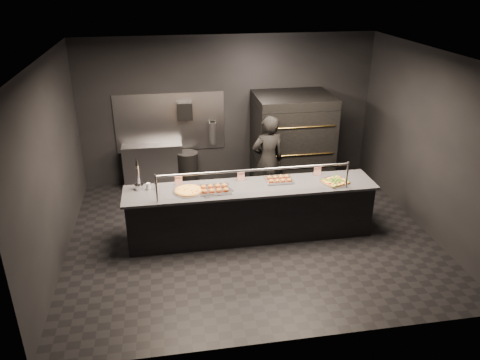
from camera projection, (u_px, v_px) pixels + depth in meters
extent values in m
plane|color=black|center=(250.00, 235.00, 7.96)|extent=(6.00, 6.00, 0.00)
plane|color=black|center=(252.00, 56.00, 6.72)|extent=(6.00, 6.00, 0.00)
cube|color=black|center=(228.00, 110.00, 9.58)|extent=(6.00, 0.04, 3.00)
cube|color=black|center=(294.00, 235.00, 5.09)|extent=(6.00, 0.04, 3.00)
cube|color=black|center=(52.00, 165.00, 6.88)|extent=(0.04, 5.00, 3.00)
cube|color=black|center=(428.00, 142.00, 7.79)|extent=(0.04, 5.00, 3.00)
cube|color=#99999E|center=(170.00, 122.00, 9.47)|extent=(2.20, 0.02, 1.20)
cube|color=black|center=(251.00, 213.00, 7.77)|extent=(4.00, 0.70, 0.88)
cube|color=#3C3D42|center=(251.00, 188.00, 7.59)|extent=(4.10, 0.78, 0.04)
cylinder|color=#99999E|center=(156.00, 188.00, 6.99)|extent=(0.03, 0.03, 0.45)
cylinder|color=#99999E|center=(347.00, 175.00, 7.44)|extent=(0.03, 0.03, 0.45)
cylinder|color=#99999E|center=(255.00, 170.00, 7.13)|extent=(3.00, 0.04, 0.04)
cube|color=black|center=(290.00, 171.00, 9.72)|extent=(1.50, 1.15, 0.60)
cube|color=black|center=(292.00, 144.00, 9.47)|extent=(1.50, 1.20, 0.55)
cube|color=black|center=(293.00, 118.00, 9.25)|extent=(1.50, 1.20, 0.55)
cube|color=black|center=(294.00, 99.00, 9.09)|extent=(1.50, 1.20, 0.18)
cylinder|color=gold|center=(300.00, 155.00, 8.92)|extent=(1.30, 0.02, 0.02)
cylinder|color=gold|center=(302.00, 127.00, 8.69)|extent=(1.30, 0.02, 0.02)
cube|color=#99999E|center=(153.00, 165.00, 9.61)|extent=(1.20, 0.35, 0.90)
cube|color=black|center=(185.00, 111.00, 9.33)|extent=(0.30, 0.20, 0.35)
cylinder|color=#B2B2B7|center=(213.00, 133.00, 9.63)|extent=(0.14, 0.14, 0.45)
cube|color=black|center=(212.00, 122.00, 9.52)|extent=(0.10, 0.06, 0.06)
cylinder|color=silver|center=(139.00, 187.00, 7.47)|extent=(0.14, 0.14, 0.08)
cylinder|color=silver|center=(138.00, 176.00, 7.39)|extent=(0.05, 0.05, 0.37)
cylinder|color=silver|center=(137.00, 169.00, 7.25)|extent=(0.02, 0.10, 0.02)
cone|color=black|center=(137.00, 161.00, 7.29)|extent=(0.05, 0.05, 0.14)
cylinder|color=silver|center=(189.00, 191.00, 7.41)|extent=(0.50, 0.50, 0.01)
cylinder|color=#AF7D38|center=(189.00, 190.00, 7.40)|extent=(0.44, 0.44, 0.02)
cylinder|color=#F3B84F|center=(188.00, 190.00, 7.40)|extent=(0.38, 0.38, 0.01)
cube|color=silver|center=(215.00, 190.00, 7.43)|extent=(0.59, 0.52, 0.02)
ellipsoid|color=#C57B2A|center=(204.00, 191.00, 7.31)|extent=(0.09, 0.09, 0.06)
ellipsoid|color=#C57B2A|center=(203.00, 187.00, 7.46)|extent=(0.09, 0.09, 0.06)
ellipsoid|color=#C57B2A|center=(212.00, 190.00, 7.33)|extent=(0.09, 0.09, 0.06)
ellipsoid|color=#C57B2A|center=(210.00, 186.00, 7.48)|extent=(0.09, 0.09, 0.06)
ellipsoid|color=#C57B2A|center=(219.00, 190.00, 7.35)|extent=(0.09, 0.09, 0.06)
ellipsoid|color=#C57B2A|center=(218.00, 186.00, 7.49)|extent=(0.09, 0.09, 0.06)
ellipsoid|color=#C57B2A|center=(226.00, 189.00, 7.36)|extent=(0.09, 0.09, 0.06)
ellipsoid|color=#C57B2A|center=(225.00, 185.00, 7.51)|extent=(0.09, 0.09, 0.06)
cube|color=silver|center=(279.00, 180.00, 7.77)|extent=(0.44, 0.32, 0.02)
ellipsoid|color=#C57B2A|center=(271.00, 181.00, 7.67)|extent=(0.08, 0.08, 0.05)
ellipsoid|color=#C57B2A|center=(269.00, 177.00, 7.80)|extent=(0.08, 0.08, 0.05)
ellipsoid|color=#C57B2A|center=(277.00, 180.00, 7.69)|extent=(0.08, 0.08, 0.05)
ellipsoid|color=#C57B2A|center=(275.00, 177.00, 7.82)|extent=(0.08, 0.08, 0.05)
ellipsoid|color=#C57B2A|center=(283.00, 180.00, 7.70)|extent=(0.08, 0.08, 0.05)
ellipsoid|color=#C57B2A|center=(281.00, 177.00, 7.83)|extent=(0.08, 0.08, 0.05)
ellipsoid|color=#C57B2A|center=(289.00, 180.00, 7.72)|extent=(0.08, 0.08, 0.05)
ellipsoid|color=#C57B2A|center=(287.00, 176.00, 7.85)|extent=(0.08, 0.08, 0.05)
cylinder|color=silver|center=(335.00, 182.00, 7.71)|extent=(0.47, 0.47, 0.01)
cube|color=#AF7D38|center=(335.00, 181.00, 7.70)|extent=(0.46, 0.44, 0.02)
cube|color=#F3B84F|center=(335.00, 181.00, 7.70)|extent=(0.44, 0.41, 0.01)
cube|color=#297D1F|center=(335.00, 180.00, 7.70)|extent=(0.41, 0.39, 0.01)
cylinder|color=silver|center=(148.00, 186.00, 7.45)|extent=(0.07, 0.07, 0.11)
cylinder|color=silver|center=(155.00, 186.00, 7.47)|extent=(0.05, 0.05, 0.09)
cube|color=white|center=(179.00, 180.00, 7.62)|extent=(0.12, 0.04, 0.15)
cube|color=white|center=(241.00, 176.00, 7.78)|extent=(0.12, 0.04, 0.15)
cube|color=white|center=(317.00, 171.00, 7.98)|extent=(0.12, 0.04, 0.15)
cylinder|color=black|center=(188.00, 169.00, 9.66)|extent=(0.43, 0.43, 0.72)
imported|color=black|center=(268.00, 160.00, 8.76)|extent=(0.69, 0.50, 1.73)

